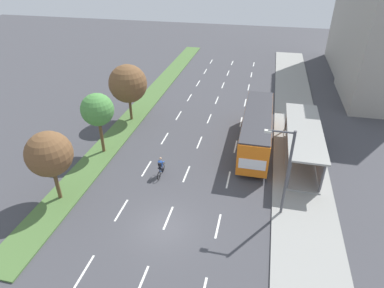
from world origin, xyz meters
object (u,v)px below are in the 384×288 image
at_px(median_tree_second, 97,110).
at_px(streetlight, 286,168).
at_px(bus, 257,127).
at_px(median_tree_nearest, 49,154).
at_px(cyclist, 161,168).
at_px(median_tree_third, 128,84).
at_px(bus_shelter, 306,141).

bearing_deg(median_tree_second, streetlight, -17.06).
height_order(bus, median_tree_nearest, median_tree_nearest).
bearing_deg(median_tree_nearest, median_tree_second, 88.04).
bearing_deg(median_tree_nearest, streetlight, 7.10).
bearing_deg(bus, cyclist, -138.23).
height_order(bus, median_tree_third, median_tree_third).
relative_size(bus_shelter, streetlight, 1.62).
height_order(cyclist, median_tree_nearest, median_tree_nearest).
height_order(median_tree_third, streetlight, streetlight).
bearing_deg(bus_shelter, median_tree_nearest, -151.81).
relative_size(bus, median_tree_third, 1.87).
distance_m(cyclist, median_tree_nearest, 8.45).
xyz_separation_m(bus_shelter, median_tree_third, (-17.75, 3.91, 2.29)).
xyz_separation_m(bus_shelter, bus, (-4.28, 1.28, 0.20)).
relative_size(bus, cyclist, 6.20).
distance_m(bus_shelter, streetlight, 8.19).
bearing_deg(streetlight, cyclist, 165.27).
height_order(cyclist, streetlight, streetlight).
height_order(median_tree_nearest, median_tree_second, median_tree_second).
bearing_deg(median_tree_second, bus, 17.09).
bearing_deg(bus_shelter, bus, 163.38).
relative_size(bus_shelter, cyclist, 5.77).
relative_size(cyclist, median_tree_third, 0.30).
xyz_separation_m(median_tree_third, streetlight, (15.64, -11.56, -0.27)).
bearing_deg(median_tree_third, cyclist, -55.53).
height_order(bus, cyclist, bus).
height_order(bus_shelter, streetlight, streetlight).
bearing_deg(median_tree_nearest, cyclist, 34.56).
bearing_deg(bus, streetlight, -76.35).
distance_m(cyclist, streetlight, 10.20).
bearing_deg(median_tree_third, median_tree_nearest, -90.91).
bearing_deg(cyclist, bus_shelter, 24.24).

